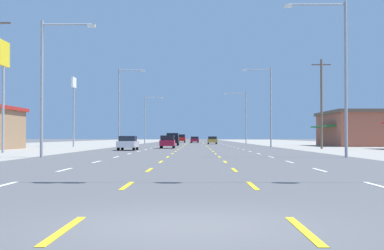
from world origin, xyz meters
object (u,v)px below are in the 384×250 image
Objects in this scene: sedan_far_left_nearest at (128,143)px; suv_inner_left_mid at (173,139)px; pole_sign_left_row_1 at (3,65)px; streetlight_right_row_2 at (244,114)px; sedan_center_turn_far at (194,140)px; streetlight_left_row_1 at (121,102)px; suv_inner_left_farther at (181,138)px; streetlight_right_row_0 at (340,67)px; streetlight_right_row_1 at (268,102)px; pole_sign_left_row_2 at (74,94)px; streetlight_left_row_0 at (47,78)px; sedan_inner_right_midfar at (212,140)px; sedan_center_turn_farthest at (195,139)px; streetlight_left_row_2 at (147,116)px; hatchback_inner_left_near at (168,142)px.

sedan_far_left_nearest is 0.92× the size of suv_inner_left_mid.
streetlight_right_row_2 is at bearing 68.39° from pole_sign_left_row_1.
sedan_center_turn_far is 0.47× the size of pole_sign_left_row_1.
suv_inner_left_mid is 44.34m from pole_sign_left_row_1.
suv_inner_left_mid is at bearing 66.46° from streetlight_left_row_1.
suv_inner_left_farther is 0.47× the size of streetlight_right_row_0.
suv_inner_left_farther is 0.46× the size of streetlight_right_row_1.
suv_inner_left_mid is 16.48m from streetlight_left_row_1.
sedan_far_left_nearest is at bearing -64.20° from pole_sign_left_row_2.
streetlight_left_row_0 reaches higher than suv_inner_left_farther.
sedan_far_left_nearest is 51.92m from sedan_inner_right_midfar.
streetlight_right_row_1 is at bearing 46.68° from pole_sign_left_row_1.
sedan_inner_right_midfar is at bearing -80.03° from sedan_center_turn_far.
streetlight_right_row_1 is at bearing -78.83° from sedan_inner_right_midfar.
sedan_inner_right_midfar is 9.58m from streetlight_right_row_2.
suv_inner_left_farther is at bearing 86.37° from streetlight_left_row_0.
suv_inner_left_mid reaches higher than sedan_center_turn_farthest.
pole_sign_left_row_1 is (-16.01, -80.52, 6.70)m from sedan_center_turn_far.
suv_inner_left_mid is 1.09× the size of sedan_center_turn_far.
streetlight_left_row_2 is at bearing 89.88° from streetlight_left_row_1.
suv_inner_left_mid is (3.21, 32.29, 0.27)m from sedan_far_left_nearest.
streetlight_right_row_0 reaches higher than suv_inner_left_farther.
pole_sign_left_row_2 is at bearing -101.55° from streetlight_left_row_2.
streetlight_right_row_0 is at bearing -84.77° from sedan_inner_right_midfar.
sedan_center_turn_far is 82.37m from pole_sign_left_row_1.
pole_sign_left_row_1 is at bearing -100.10° from sedan_center_turn_farthest.
hatchback_inner_left_near is 0.87× the size of sedan_center_turn_far.
sedan_inner_right_midfar is 0.43× the size of streetlight_right_row_2.
sedan_center_turn_farthest is 92.30m from pole_sign_left_row_1.
sedan_inner_right_midfar is 35.94m from streetlight_left_row_1.
suv_inner_left_mid is 0.51× the size of streetlight_left_row_2.
sedan_center_turn_farthest is at bearing 85.91° from suv_inner_left_mid.
sedan_far_left_nearest is 24.96m from streetlight_right_row_1.
sedan_inner_right_midfar is at bearing 68.36° from streetlight_left_row_1.
streetlight_left_row_1 is at bearing 117.38° from streetlight_right_row_0.
streetlight_right_row_1 is at bearing 47.18° from sedan_far_left_nearest.
suv_inner_left_farther is 62.50m from streetlight_left_row_1.
streetlight_left_row_0 is 42.61m from streetlight_right_row_1.
sedan_center_turn_farthest is at bearing 81.20° from streetlight_left_row_1.
sedan_far_left_nearest is 1.00× the size of sedan_inner_right_midfar.
sedan_far_left_nearest is at bearing -95.68° from suv_inner_left_mid.
sedan_far_left_nearest is at bearing -80.29° from streetlight_left_row_1.
hatchback_inner_left_near is 41.21m from sedan_inner_right_midfar.
hatchback_inner_left_near is 0.41× the size of pole_sign_left_row_1.
pole_sign_left_row_2 is 0.91× the size of streetlight_right_row_1.
suv_inner_left_farther is (-0.19, 69.62, 0.24)m from hatchback_inner_left_near.
streetlight_right_row_1 reaches higher than sedan_far_left_nearest.
hatchback_inner_left_near is 24.72m from pole_sign_left_row_1.
suv_inner_left_mid is 19.86m from sedan_inner_right_midfar.
suv_inner_left_farther is at bearing 90.16° from hatchback_inner_left_near.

